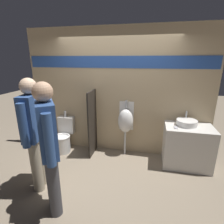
% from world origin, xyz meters
% --- Properties ---
extents(ground_plane, '(16.00, 16.00, 0.00)m').
position_xyz_m(ground_plane, '(0.00, 0.00, 0.00)').
color(ground_plane, gray).
extents(display_wall, '(3.97, 0.07, 2.70)m').
position_xyz_m(display_wall, '(0.00, 0.60, 1.36)').
color(display_wall, tan).
rests_on(display_wall, ground_plane).
extents(sink_counter, '(0.89, 0.60, 0.83)m').
position_xyz_m(sink_counter, '(1.49, 0.27, 0.41)').
color(sink_counter, silver).
rests_on(sink_counter, ground_plane).
extents(sink_basin, '(0.39, 0.39, 0.25)m').
position_xyz_m(sink_basin, '(1.44, 0.33, 0.88)').
color(sink_basin, white).
rests_on(sink_basin, sink_counter).
extents(cell_phone, '(0.07, 0.14, 0.01)m').
position_xyz_m(cell_phone, '(1.23, 0.15, 0.83)').
color(cell_phone, '#B7B7BC').
rests_on(cell_phone, sink_counter).
extents(divider_near_counter, '(0.03, 0.52, 1.43)m').
position_xyz_m(divider_near_counter, '(-0.47, 0.31, 0.72)').
color(divider_near_counter, '#28231E').
rests_on(divider_near_counter, ground_plane).
extents(urinal_near_counter, '(0.33, 0.28, 1.21)m').
position_xyz_m(urinal_near_counter, '(0.24, 0.44, 0.79)').
color(urinal_near_counter, silver).
rests_on(urinal_near_counter, ground_plane).
extents(toilet, '(0.38, 0.54, 0.91)m').
position_xyz_m(toilet, '(-1.18, 0.29, 0.32)').
color(toilet, white).
rests_on(toilet, ground_plane).
extents(person_in_vest, '(0.28, 0.62, 1.81)m').
position_xyz_m(person_in_vest, '(-0.98, -0.91, 1.00)').
color(person_in_vest, gray).
rests_on(person_in_vest, ground_plane).
extents(person_with_lanyard, '(0.43, 0.53, 1.82)m').
position_xyz_m(person_with_lanyard, '(-0.50, -1.29, 1.00)').
color(person_with_lanyard, '#3D3D42').
rests_on(person_with_lanyard, ground_plane).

